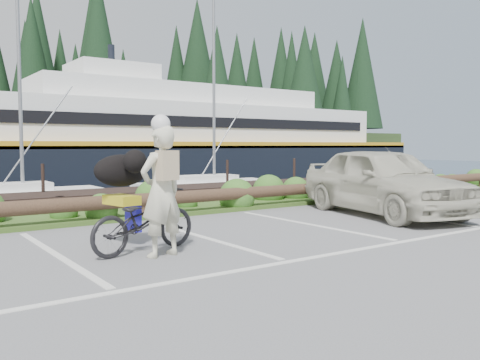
% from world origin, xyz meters
% --- Properties ---
extents(ground, '(72.00, 72.00, 0.00)m').
position_xyz_m(ground, '(0.00, 0.00, 0.00)').
color(ground, slate).
extents(vegetation_strip, '(34.00, 1.60, 0.10)m').
position_xyz_m(vegetation_strip, '(0.00, 5.30, 0.05)').
color(vegetation_strip, '#3D5B21').
rests_on(vegetation_strip, ground).
extents(log_rail, '(32.00, 0.30, 0.60)m').
position_xyz_m(log_rail, '(0.00, 4.60, 0.00)').
color(log_rail, '#443021').
rests_on(log_rail, ground).
extents(bicycle, '(1.99, 1.03, 1.00)m').
position_xyz_m(bicycle, '(-1.41, 1.42, 0.50)').
color(bicycle, black).
rests_on(bicycle, ground).
extents(cyclist, '(0.80, 0.61, 1.97)m').
position_xyz_m(cyclist, '(-1.32, 0.99, 0.99)').
color(cyclist, beige).
rests_on(cyclist, ground).
extents(dog, '(0.62, 0.98, 0.53)m').
position_xyz_m(dog, '(-1.53, 2.02, 1.26)').
color(dog, black).
rests_on(dog, bicycle).
extents(parked_car, '(3.00, 5.14, 1.64)m').
position_xyz_m(parked_car, '(5.07, 2.05, 0.82)').
color(parked_car, beige).
rests_on(parked_car, ground).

